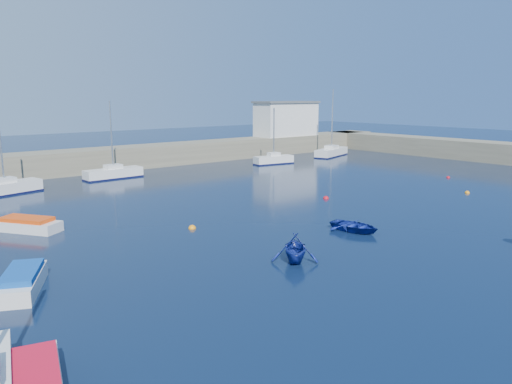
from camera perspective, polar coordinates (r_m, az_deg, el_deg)
ground at (r=26.68m, az=24.55°, el=-9.04°), size 220.00×220.00×0.00m
back_wall at (r=61.43m, az=-17.49°, el=3.53°), size 96.00×4.50×2.60m
right_arm at (r=79.65m, az=17.89°, el=5.09°), size 4.50×32.00×2.60m
harbor_office at (r=77.52m, az=3.48°, el=8.26°), size 10.00×4.00×5.00m
sailboat_5 at (r=49.72m, az=-26.79°, el=0.42°), size 6.56×3.32×8.36m
sailboat_6 at (r=55.28m, az=-15.98°, el=2.11°), size 6.24×1.97×8.18m
sailboat_7 at (r=64.68m, az=2.04°, el=3.74°), size 5.50×2.34×7.18m
sailboat_8 at (r=73.96m, az=8.61°, el=4.56°), size 7.66×4.29×9.63m
motorboat_1 at (r=25.05m, az=-25.11°, el=-9.21°), size 3.14×4.37×1.02m
motorboat_2 at (r=35.78m, az=-24.73°, el=-3.40°), size 3.80×4.58×0.92m
dinghy_center at (r=33.07m, az=11.21°, el=-3.86°), size 2.85×3.64×0.69m
dinghy_left at (r=26.60m, az=4.48°, el=-6.38°), size 3.79×3.82×1.52m
buoy_1 at (r=43.15m, az=7.99°, el=-0.77°), size 0.49×0.49×0.49m
buoy_2 at (r=49.11m, az=22.99°, el=-0.11°), size 0.44×0.44×0.44m
buoy_3 at (r=33.44m, az=-7.31°, el=-4.18°), size 0.51×0.51×0.51m
buoy_4 at (r=57.52m, az=21.11°, el=1.52°), size 0.39×0.39×0.39m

